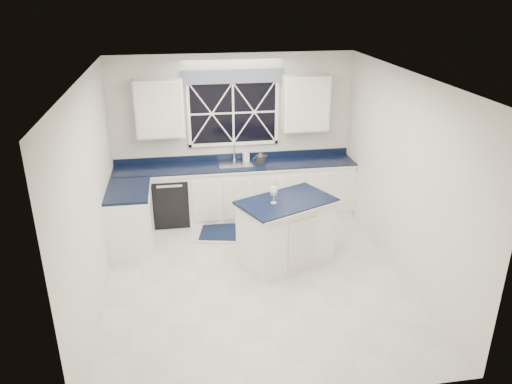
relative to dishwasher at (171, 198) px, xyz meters
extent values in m
plane|color=#B1B1AC|center=(1.10, -1.95, -0.41)|extent=(4.50, 4.50, 0.00)
cube|color=beige|center=(1.10, 0.30, 0.94)|extent=(4.00, 0.10, 2.70)
cube|color=white|center=(1.10, 0.00, 0.04)|extent=(3.98, 0.60, 0.90)
cube|color=white|center=(-0.60, -0.80, 0.04)|extent=(0.60, 1.00, 0.90)
cube|color=black|center=(1.10, 0.00, 0.51)|extent=(3.98, 0.64, 0.04)
cube|color=black|center=(0.00, 0.00, 0.00)|extent=(0.60, 0.58, 0.82)
cube|color=black|center=(1.10, 0.27, 1.34)|extent=(1.40, 0.02, 1.00)
cube|color=slate|center=(1.10, 0.21, 1.94)|extent=(1.65, 0.04, 0.22)
cube|color=white|center=(-0.07, 0.13, 1.49)|extent=(0.75, 0.34, 0.90)
cube|color=white|center=(2.28, 0.13, 1.49)|extent=(0.75, 0.34, 0.90)
cylinder|color=#BEBDC0|center=(1.10, 0.22, 0.55)|extent=(0.05, 0.05, 0.04)
cylinder|color=#BEBDC0|center=(1.10, 0.22, 0.69)|extent=(0.02, 0.02, 0.28)
cylinder|color=#BEBDC0|center=(1.10, 0.13, 0.82)|extent=(0.02, 0.18, 0.02)
cube|color=white|center=(1.60, -1.60, 0.05)|extent=(1.40, 1.15, 0.91)
cube|color=black|center=(1.60, -1.60, 0.52)|extent=(1.48, 1.23, 0.04)
cube|color=#B5B5B0|center=(0.99, -0.62, -0.40)|extent=(1.34, 0.98, 0.01)
cube|color=#101D37|center=(0.99, -0.62, -0.39)|extent=(1.19, 0.82, 0.01)
cylinder|color=#2F2F31|center=(1.51, -0.01, 0.60)|extent=(0.21, 0.21, 0.14)
cone|color=#2F2F31|center=(1.51, -0.01, 0.70)|extent=(0.17, 0.17, 0.06)
torus|color=#2F2F31|center=(1.43, -0.04, 0.61)|extent=(0.11, 0.05, 0.11)
cylinder|color=#2F2F31|center=(1.60, 0.02, 0.62)|extent=(0.07, 0.04, 0.09)
cylinder|color=silver|center=(1.41, -1.66, 0.55)|extent=(0.08, 0.08, 0.01)
cylinder|color=silver|center=(1.41, -1.66, 0.61)|extent=(0.01, 0.01, 0.12)
ellipsoid|color=silver|center=(1.41, -1.66, 0.72)|extent=(0.10, 0.10, 0.12)
cylinder|color=tan|center=(1.41, -1.66, 0.69)|extent=(0.08, 0.08, 0.05)
imported|color=silver|center=(1.29, 0.16, 0.63)|extent=(0.11, 0.11, 0.20)
camera|label=1|loc=(0.19, -7.73, 3.30)|focal=35.00mm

